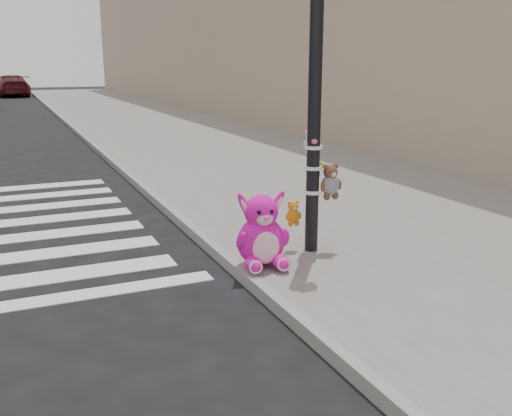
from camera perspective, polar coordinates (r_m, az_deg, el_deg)
name	(u,v)px	position (r m, az deg, el deg)	size (l,w,h in m)	color
ground	(137,372)	(4.89, -11.78, -15.77)	(120.00, 120.00, 0.00)	black
sidewalk_near	(241,153)	(15.49, -1.56, 5.54)	(7.00, 80.00, 0.14)	slate
curb_edge	(111,161)	(14.55, -14.27, 4.54)	(0.12, 80.00, 0.15)	gray
bld_near	(269,3)	(26.80, 1.32, 19.80)	(5.00, 60.00, 10.00)	tan
signal_pole	(316,116)	(6.91, 6.04, 9.11)	(0.68, 0.48, 4.00)	black
pink_bunny	(262,235)	(6.55, 0.57, -2.76)	(0.64, 0.71, 0.89)	#ED14B1
red_teddy	(267,234)	(7.50, 1.11, -2.61)	(0.14, 0.10, 0.20)	#B62D12
car_maroon_near	(11,86)	(47.30, -23.29, 11.17)	(2.20, 5.42, 1.57)	#53171A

